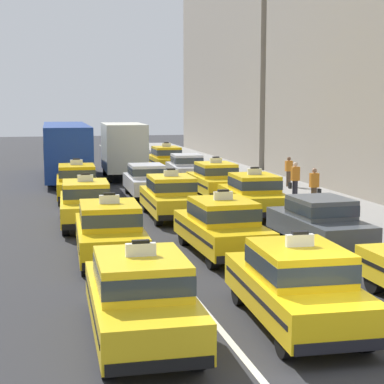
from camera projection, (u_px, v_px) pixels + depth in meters
name	position (u px, v px, depth m)	size (l,w,h in m)	color
ground_plane	(351.00, 370.00, 10.73)	(160.00, 160.00, 0.00)	#2B2B2D
lane_stripe_left_center	(114.00, 200.00, 29.60)	(0.14, 80.00, 0.01)	silver
lane_stripe_center_right	(182.00, 198.00, 30.35)	(0.14, 80.00, 0.01)	silver
sidewalk_curb	(338.00, 208.00, 26.84)	(4.00, 90.00, 0.15)	gray
taxi_left_nearest	(141.00, 296.00, 11.91)	(1.92, 4.60, 1.96)	black
taxi_left_second	(110.00, 230.00, 18.07)	(1.98, 4.62, 1.96)	black
taxi_left_third	(86.00, 203.00, 23.11)	(2.00, 4.63, 1.96)	black
taxi_left_fourth	(77.00, 182.00, 29.29)	(1.97, 4.62, 1.96)	black
bus_left_fifth	(66.00, 148.00, 37.73)	(2.72, 11.25, 3.22)	black
taxi_center_nearest	(297.00, 284.00, 12.70)	(2.01, 4.63, 1.96)	black
taxi_center_second	(222.00, 226.00, 18.76)	(1.93, 4.60, 1.96)	black
taxi_center_third	(171.00, 196.00, 24.80)	(1.91, 4.60, 1.96)	black
sedan_center_fourth	(146.00, 179.00, 30.40)	(1.83, 4.33, 1.58)	black
box_truck_center_fifth	(122.00, 148.00, 38.17)	(2.49, 7.04, 3.27)	black
sedan_right_second	(320.00, 221.00, 19.69)	(1.88, 4.35, 1.58)	black
taxi_right_third	(253.00, 194.00, 25.34)	(1.98, 4.62, 1.96)	black
taxi_right_fourth	(215.00, 179.00, 30.29)	(1.84, 4.57, 1.96)	black
sedan_right_fifth	(186.00, 167.00, 36.41)	(1.97, 4.38, 1.58)	black
taxi_right_sixth	(166.00, 159.00, 41.52)	(1.84, 4.57, 1.96)	black
pedestrian_near_crosswalk	(295.00, 181.00, 28.61)	(0.47, 0.24, 1.69)	#23232D
pedestrian_by_storefront	(289.00, 171.00, 33.23)	(0.36, 0.24, 1.54)	#473828
pedestrian_trailing	(314.00, 188.00, 26.61)	(0.47, 0.24, 1.63)	#473828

